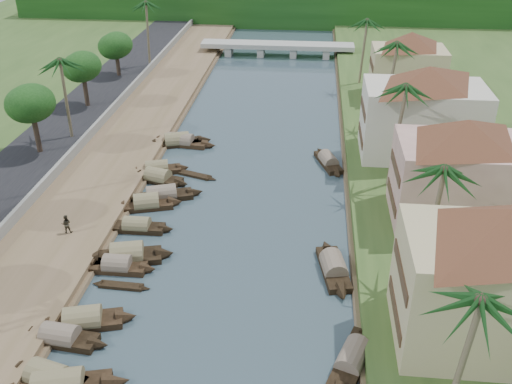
# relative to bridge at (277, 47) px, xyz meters

# --- Properties ---
(ground) EXTENTS (220.00, 220.00, 0.00)m
(ground) POSITION_rel_bridge_xyz_m (-0.00, -72.00, -1.72)
(ground) COLOR #35474F
(ground) RESTS_ON ground
(left_bank) EXTENTS (10.00, 180.00, 0.80)m
(left_bank) POSITION_rel_bridge_xyz_m (-16.00, -52.00, -1.32)
(left_bank) COLOR brown
(left_bank) RESTS_ON ground
(right_bank) EXTENTS (16.00, 180.00, 1.20)m
(right_bank) POSITION_rel_bridge_xyz_m (19.00, -52.00, -1.12)
(right_bank) COLOR #304D1F
(right_bank) RESTS_ON ground
(road) EXTENTS (8.00, 180.00, 1.40)m
(road) POSITION_rel_bridge_xyz_m (-24.50, -52.00, -1.02)
(road) COLOR black
(road) RESTS_ON ground
(retaining_wall) EXTENTS (0.40, 180.00, 1.10)m
(retaining_wall) POSITION_rel_bridge_xyz_m (-20.20, -52.00, -0.37)
(retaining_wall) COLOR slate
(retaining_wall) RESTS_ON left_bank
(treeline) EXTENTS (120.00, 14.00, 8.00)m
(treeline) POSITION_rel_bridge_xyz_m (-0.00, 28.00, 2.28)
(treeline) COLOR #143D10
(treeline) RESTS_ON ground
(bridge) EXTENTS (28.00, 4.00, 2.40)m
(bridge) POSITION_rel_bridge_xyz_m (0.00, 0.00, 0.00)
(bridge) COLOR #A1A298
(bridge) RESTS_ON ground
(building_near) EXTENTS (14.85, 14.85, 10.20)m
(building_near) POSITION_rel_bridge_xyz_m (18.99, -74.00, 4.66)
(building_near) COLOR tan
(building_near) RESTS_ON right_bank
(building_mid) EXTENTS (14.11, 14.11, 9.70)m
(building_mid) POSITION_rel_bridge_xyz_m (19.99, -58.00, 4.41)
(building_mid) COLOR #D8A899
(building_mid) RESTS_ON right_bank
(building_far) EXTENTS (15.59, 15.59, 10.20)m
(building_far) POSITION_rel_bridge_xyz_m (18.99, -44.00, 4.66)
(building_far) COLOR beige
(building_far) RESTS_ON right_bank
(building_distant) EXTENTS (12.62, 12.62, 9.20)m
(building_distant) POSITION_rel_bridge_xyz_m (19.99, -24.00, 4.16)
(building_distant) COLOR tan
(building_distant) RESTS_ON right_bank
(sampan_1) EXTENTS (7.42, 3.47, 2.17)m
(sampan_1) POSITION_rel_bridge_xyz_m (-9.49, -79.70, -1.31)
(sampan_1) COLOR black
(sampan_1) RESTS_ON ground
(sampan_3) EXTENTS (7.54, 2.28, 2.03)m
(sampan_3) POSITION_rel_bridge_xyz_m (-10.15, -76.03, -1.31)
(sampan_3) COLOR black
(sampan_3) RESTS_ON ground
(sampan_4) EXTENTS (8.08, 3.73, 2.24)m
(sampan_4) POSITION_rel_bridge_xyz_m (-9.18, -74.22, -1.31)
(sampan_4) COLOR black
(sampan_4) RESTS_ON ground
(sampan_5) EXTENTS (8.33, 3.89, 2.54)m
(sampan_5) POSITION_rel_bridge_xyz_m (-8.38, -65.93, -1.30)
(sampan_5) COLOR black
(sampan_5) RESTS_ON ground
(sampan_6) EXTENTS (6.71, 1.79, 2.03)m
(sampan_6) POSITION_rel_bridge_xyz_m (-8.78, -67.40, -1.31)
(sampan_6) COLOR black
(sampan_6) RESTS_ON ground
(sampan_7) EXTENTS (7.10, 1.67, 1.93)m
(sampan_7) POSITION_rel_bridge_xyz_m (-8.91, -61.21, -1.31)
(sampan_7) COLOR black
(sampan_7) RESTS_ON ground
(sampan_8) EXTENTS (7.44, 3.74, 2.25)m
(sampan_8) POSITION_rel_bridge_xyz_m (-9.15, -57.03, -1.31)
(sampan_8) COLOR black
(sampan_8) RESTS_ON ground
(sampan_9) EXTENTS (8.82, 4.54, 2.21)m
(sampan_9) POSITION_rel_bridge_xyz_m (-8.09, -55.19, -1.31)
(sampan_9) COLOR black
(sampan_9) RESTS_ON ground
(sampan_10) EXTENTS (7.45, 3.60, 2.05)m
(sampan_10) POSITION_rel_bridge_xyz_m (-10.08, -49.33, -1.31)
(sampan_10) COLOR black
(sampan_10) RESTS_ON ground
(sampan_11) EXTENTS (7.67, 3.70, 2.17)m
(sampan_11) POSITION_rel_bridge_xyz_m (-9.44, -51.36, -1.31)
(sampan_11) COLOR black
(sampan_11) RESTS_ON ground
(sampan_12) EXTENTS (9.44, 2.88, 2.21)m
(sampan_12) POSITION_rel_bridge_xyz_m (-9.13, -41.61, -1.31)
(sampan_12) COLOR black
(sampan_12) RESTS_ON ground
(sampan_13) EXTENTS (8.86, 4.42, 2.37)m
(sampan_13) POSITION_rel_bridge_xyz_m (-9.52, -41.66, -1.30)
(sampan_13) COLOR black
(sampan_13) RESTS_ON ground
(sampan_14) EXTENTS (4.39, 8.44, 2.06)m
(sampan_14) POSITION_rel_bridge_xyz_m (10.22, -76.08, -1.31)
(sampan_14) COLOR black
(sampan_14) RESTS_ON ground
(sampan_15) EXTENTS (3.25, 8.53, 2.24)m
(sampan_15) POSITION_rel_bridge_xyz_m (9.15, -65.86, -1.31)
(sampan_15) COLOR black
(sampan_15) RESTS_ON ground
(sampan_16) EXTENTS (3.93, 7.88, 1.95)m
(sampan_16) POSITION_rel_bridge_xyz_m (8.93, -45.37, -1.31)
(sampan_16) COLOR black
(sampan_16) RESTS_ON ground
(canoe_1) EXTENTS (4.95, 1.02, 0.79)m
(canoe_1) POSITION_rel_bridge_xyz_m (-7.82, -69.61, -1.62)
(canoe_1) COLOR black
(canoe_1) RESTS_ON ground
(canoe_2) EXTENTS (6.22, 2.95, 0.91)m
(canoe_2) POSITION_rel_bridge_xyz_m (-6.08, -49.62, -1.62)
(canoe_2) COLOR black
(canoe_2) RESTS_ON ground
(palm_0) EXTENTS (3.20, 3.20, 11.09)m
(palm_0) POSITION_rel_bridge_xyz_m (15.00, -81.89, 8.80)
(palm_0) COLOR #6C6148
(palm_0) RESTS_ON ground
(palm_1) EXTENTS (3.20, 3.20, 11.19)m
(palm_1) POSITION_rel_bridge_xyz_m (16.00, -67.60, 8.89)
(palm_1) COLOR #6C6148
(palm_1) RESTS_ON ground
(palm_2) EXTENTS (3.20, 3.20, 12.04)m
(palm_2) POSITION_rel_bridge_xyz_m (15.00, -51.91, 9.71)
(palm_2) COLOR #6C6148
(palm_2) RESTS_ON ground
(palm_3) EXTENTS (3.20, 3.20, 12.06)m
(palm_3) POSITION_rel_bridge_xyz_m (16.00, -35.90, 9.73)
(palm_3) COLOR #6C6148
(palm_3) RESTS_ON ground
(palm_6) EXTENTS (3.20, 3.20, 10.93)m
(palm_6) POSITION_rel_bridge_xyz_m (-22.00, -43.52, 8.84)
(palm_6) COLOR #6C6148
(palm_6) RESTS_ON ground
(palm_7) EXTENTS (3.20, 3.20, 11.06)m
(palm_7) POSITION_rel_bridge_xyz_m (14.00, -18.37, 8.76)
(palm_7) COLOR #6C6148
(palm_7) RESTS_ON ground
(palm_8) EXTENTS (3.20, 3.20, 11.77)m
(palm_8) POSITION_rel_bridge_xyz_m (-20.50, -12.96, 9.65)
(palm_8) COLOR #6C6148
(palm_8) RESTS_ON ground
(tree_3) EXTENTS (5.00, 5.00, 7.83)m
(tree_3) POSITION_rel_bridge_xyz_m (-24.00, -48.05, 5.35)
(tree_3) COLOR #443426
(tree_3) RESTS_ON ground
(tree_4) EXTENTS (4.73, 4.73, 7.37)m
(tree_4) POSITION_rel_bridge_xyz_m (-24.00, -32.78, 5.01)
(tree_4) COLOR #443426
(tree_4) RESTS_ON ground
(tree_5) EXTENTS (4.79, 4.79, 6.67)m
(tree_5) POSITION_rel_bridge_xyz_m (-24.00, -18.83, 4.30)
(tree_5) COLOR #443426
(tree_5) RESTS_ON ground
(tree_6) EXTENTS (4.65, 4.65, 6.88)m
(tree_6) POSITION_rel_bridge_xyz_m (24.00, -43.36, 4.36)
(tree_6) COLOR #443426
(tree_6) RESTS_ON ground
(person_far) EXTENTS (1.00, 0.87, 1.78)m
(person_far) POSITION_rel_bridge_xyz_m (-14.65, -63.38, -0.03)
(person_far) COLOR #312D22
(person_far) RESTS_ON left_bank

